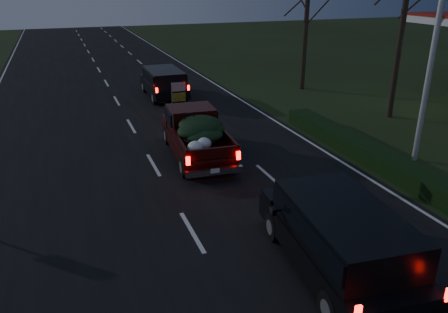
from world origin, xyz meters
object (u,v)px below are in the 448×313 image
object	(u,v)px
light_pole	(440,10)
rear_suv	(341,233)
lead_suv	(164,80)
pickup_truck	(196,132)

from	to	relation	value
light_pole	rear_suv	bearing A→B (deg)	-144.27
light_pole	lead_suv	world-z (taller)	light_pole
light_pole	lead_suv	distance (m)	15.23
pickup_truck	rear_suv	world-z (taller)	pickup_truck
lead_suv	rear_suv	size ratio (longest dim) A/B	0.91
pickup_truck	rear_suv	xyz separation A→B (m)	(0.87, -8.28, 0.09)
light_pole	lead_suv	bearing A→B (deg)	117.47
lead_suv	rear_suv	distance (m)	17.84
light_pole	rear_suv	xyz separation A→B (m)	(-6.83, -4.91, -4.40)
lead_suv	rear_suv	xyz separation A→B (m)	(-0.11, -17.83, 0.06)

